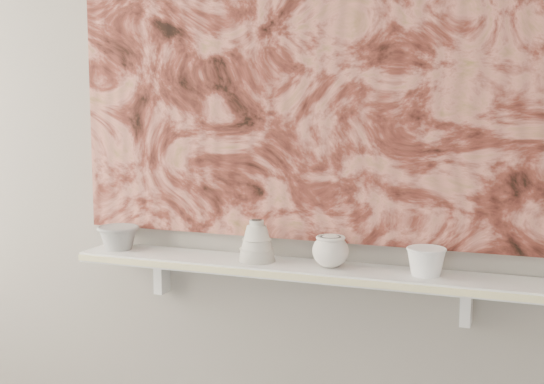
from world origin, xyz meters
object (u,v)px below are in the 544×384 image
at_px(painting, 306,57).
at_px(bowl_grey, 118,237).
at_px(shelf, 296,269).
at_px(bowl_white, 426,261).
at_px(cup_cream, 330,251).
at_px(bell_vessel, 257,241).

height_order(painting, bowl_grey, painting).
bearing_deg(shelf, bowl_white, 0.00).
xyz_separation_m(cup_cream, bowl_white, (0.28, 0.00, -0.01)).
xyz_separation_m(bowl_grey, bowl_white, (0.99, 0.00, 0.00)).
xyz_separation_m(painting, cup_cream, (0.11, -0.08, -0.56)).
xyz_separation_m(bowl_grey, bell_vessel, (0.49, 0.00, 0.02)).
distance_m(bowl_grey, cup_cream, 0.72).
bearing_deg(painting, shelf, -90.00).
bearing_deg(bowl_white, bowl_grey, 180.00).
distance_m(painting, bowl_grey, 0.84).
height_order(cup_cream, bowl_white, cup_cream).
distance_m(shelf, bowl_grey, 0.61).
xyz_separation_m(shelf, cup_cream, (0.11, 0.00, 0.06)).
bearing_deg(shelf, cup_cream, 0.00).
bearing_deg(cup_cream, shelf, 180.00).
xyz_separation_m(painting, bowl_white, (0.38, -0.08, -0.57)).
distance_m(painting, cup_cream, 0.58).
bearing_deg(bowl_white, bell_vessel, 180.00).
relative_size(bowl_grey, bell_vessel, 1.08).
height_order(shelf, cup_cream, cup_cream).
height_order(painting, cup_cream, painting).
relative_size(painting, cup_cream, 14.12).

